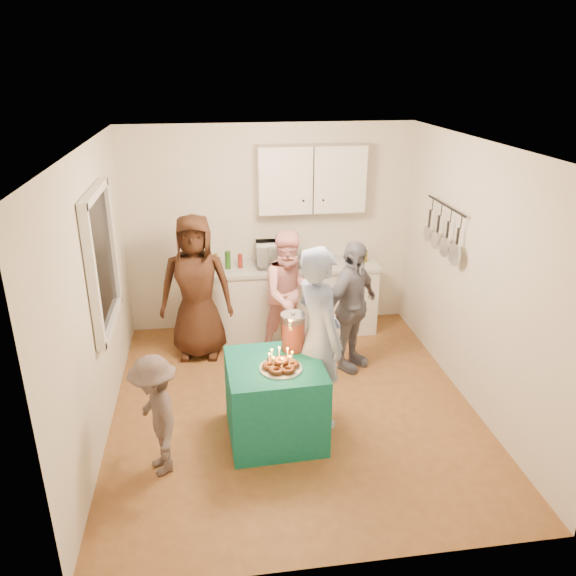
{
  "coord_description": "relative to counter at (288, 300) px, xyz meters",
  "views": [
    {
      "loc": [
        -0.75,
        -4.82,
        3.26
      ],
      "look_at": [
        0.0,
        0.35,
        1.15
      ],
      "focal_mm": 35.0,
      "sensor_mm": 36.0,
      "label": 1
    }
  ],
  "objects": [
    {
      "name": "window_night",
      "position": [
        -1.97,
        -1.4,
        1.12
      ],
      "size": [
        0.04,
        1.0,
        1.2
      ],
      "primitive_type": "cube",
      "color": "black",
      "rests_on": "left_wall"
    },
    {
      "name": "counter",
      "position": [
        0.0,
        0.0,
        0.0
      ],
      "size": [
        2.2,
        0.58,
        0.86
      ],
      "primitive_type": "cube",
      "color": "white",
      "rests_on": "floor"
    },
    {
      "name": "upper_cabinet",
      "position": [
        0.3,
        0.15,
        1.52
      ],
      "size": [
        1.3,
        0.3,
        0.8
      ],
      "primitive_type": "cube",
      "color": "white",
      "rests_on": "back_wall"
    },
    {
      "name": "floor",
      "position": [
        -0.2,
        -1.7,
        -0.43
      ],
      "size": [
        4.0,
        4.0,
        0.0
      ],
      "primitive_type": "plane",
      "color": "brown",
      "rests_on": "ground"
    },
    {
      "name": "pot_rack",
      "position": [
        1.52,
        -1.0,
        1.17
      ],
      "size": [
        0.12,
        1.0,
        0.6
      ],
      "primitive_type": "cube",
      "color": "black",
      "rests_on": "right_wall"
    },
    {
      "name": "man_birthday",
      "position": [
        0.0,
        -1.95,
        0.46
      ],
      "size": [
        0.61,
        0.75,
        1.77
      ],
      "primitive_type": "imported",
      "rotation": [
        0.0,
        0.0,
        1.89
      ],
      "color": "#8FA3D0",
      "rests_on": "floor"
    },
    {
      "name": "donut_cake",
      "position": [
        -0.4,
        -2.26,
        0.42
      ],
      "size": [
        0.38,
        0.38,
        0.18
      ],
      "primitive_type": null,
      "color": "#381C0C",
      "rests_on": "party_table"
    },
    {
      "name": "child_near_left",
      "position": [
        -1.47,
        -2.5,
        0.11
      ],
      "size": [
        0.61,
        0.79,
        1.08
      ],
      "primitive_type": "imported",
      "rotation": [
        0.0,
        0.0,
        -1.24
      ],
      "color": "#4E403E",
      "rests_on": "floor"
    },
    {
      "name": "woman_back_right",
      "position": [
        0.56,
        -1.02,
        0.32
      ],
      "size": [
        0.9,
        0.85,
        1.5
      ],
      "primitive_type": "imported",
      "rotation": [
        0.0,
        0.0,
        0.71
      ],
      "color": "black",
      "rests_on": "floor"
    },
    {
      "name": "party_table",
      "position": [
        -0.44,
        -2.17,
        -0.05
      ],
      "size": [
        0.88,
        0.88,
        0.76
      ],
      "primitive_type": "cube",
      "rotation": [
        0.0,
        0.0,
        0.04
      ],
      "color": "#0F6755",
      "rests_on": "floor"
    },
    {
      "name": "woman_back_left",
      "position": [
        -1.14,
        -0.46,
        0.43
      ],
      "size": [
        0.88,
        0.62,
        1.71
      ],
      "primitive_type": "imported",
      "rotation": [
        0.0,
        0.0,
        -0.09
      ],
      "color": "#5B2F1A",
      "rests_on": "floor"
    },
    {
      "name": "left_wall",
      "position": [
        -2.0,
        -1.7,
        0.87
      ],
      "size": [
        4.0,
        4.0,
        0.0
      ],
      "primitive_type": "plane",
      "color": "silver",
      "rests_on": "floor"
    },
    {
      "name": "ceiling",
      "position": [
        -0.2,
        -1.7,
        2.17
      ],
      "size": [
        4.0,
        4.0,
        0.0
      ],
      "primitive_type": "plane",
      "color": "white",
      "rests_on": "floor"
    },
    {
      "name": "punch_jar",
      "position": [
        -0.24,
        -1.92,
        0.5
      ],
      "size": [
        0.22,
        0.22,
        0.34
      ],
      "primitive_type": "cylinder",
      "color": "red",
      "rests_on": "party_table"
    },
    {
      "name": "back_wall",
      "position": [
        -0.2,
        0.3,
        0.87
      ],
      "size": [
        3.6,
        3.6,
        0.0
      ],
      "primitive_type": "plane",
      "color": "silver",
      "rests_on": "floor"
    },
    {
      "name": "woman_back_center",
      "position": [
        -0.06,
        -0.59,
        0.33
      ],
      "size": [
        0.84,
        0.71,
        1.52
      ],
      "primitive_type": "imported",
      "rotation": [
        0.0,
        0.0,
        0.21
      ],
      "color": "pink",
      "rests_on": "floor"
    },
    {
      "name": "countertop",
      "position": [
        0.0,
        -0.0,
        0.46
      ],
      "size": [
        2.24,
        0.62,
        0.05
      ],
      "primitive_type": "cube",
      "color": "beige",
      "rests_on": "counter"
    },
    {
      "name": "right_wall",
      "position": [
        1.6,
        -1.7,
        0.87
      ],
      "size": [
        4.0,
        4.0,
        0.0
      ],
      "primitive_type": "plane",
      "color": "silver",
      "rests_on": "floor"
    },
    {
      "name": "microwave",
      "position": [
        -0.13,
        0.0,
        0.63
      ],
      "size": [
        0.54,
        0.37,
        0.3
      ],
      "primitive_type": "imported",
      "rotation": [
        0.0,
        0.0,
        -0.02
      ],
      "color": "white",
      "rests_on": "countertop"
    }
  ]
}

